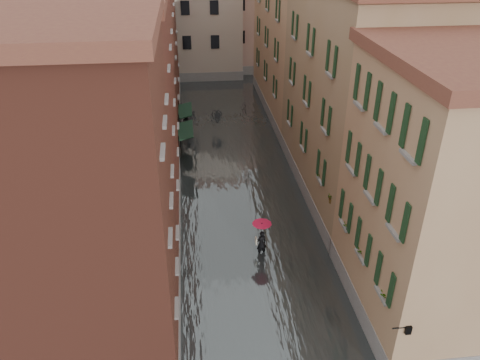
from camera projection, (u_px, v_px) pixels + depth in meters
ground at (262, 288)px, 23.11m from camera, size 120.00×120.00×0.00m
floodwater at (235, 166)px, 34.34m from camera, size 10.00×60.00×0.20m
building_left_near at (89, 207)px, 17.53m from camera, size 6.00×8.00×13.00m
building_left_mid at (122, 110)px, 27.19m from camera, size 6.00×14.00×12.50m
building_left_far at (140, 39)px, 39.85m from camera, size 6.00×16.00×14.00m
building_right_near at (440, 202)px, 19.26m from camera, size 6.00×8.00×11.50m
building_right_mid at (355, 97)px, 28.44m from camera, size 6.00×14.00×13.00m
building_right_far at (300, 50)px, 41.82m from camera, size 6.00×16.00×11.50m
building_end_cream at (185, 15)px, 52.63m from camera, size 12.00×9.00×13.00m
building_end_pink at (262, 15)px, 55.49m from camera, size 10.00×9.00×12.00m
awning_near at (185, 131)px, 34.00m from camera, size 1.09×3.28×2.80m
awning_far at (185, 111)px, 37.53m from camera, size 1.09×3.16×2.80m
wall_lantern at (407, 329)px, 16.86m from camera, size 0.71×0.22×0.35m
window_planters at (348, 219)px, 22.13m from camera, size 0.59×10.52×0.84m
pedestrian_main at (262, 235)px, 24.73m from camera, size 1.04×1.04×2.06m
pedestrian_far at (187, 124)px, 39.38m from camera, size 0.99×0.85×1.78m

